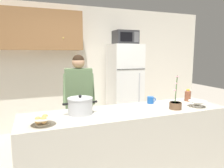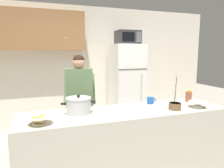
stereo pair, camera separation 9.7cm
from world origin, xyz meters
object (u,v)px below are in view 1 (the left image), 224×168
object	(u,v)px
refrigerator	(124,86)
bottle_near_edge	(188,95)
microwave	(125,37)
potted_orchid	(175,104)
coffee_mug	(151,100)
bread_bowl	(42,120)
cooking_pot	(80,106)
empty_bowl	(197,103)
person_near_pot	(79,95)

from	to	relation	value
refrigerator	bottle_near_edge	distance (m)	1.72
microwave	potted_orchid	bearing A→B (deg)	-96.16
coffee_mug	microwave	bearing A→B (deg)	77.89
bread_bowl	bottle_near_edge	distance (m)	2.06
bread_bowl	cooking_pot	bearing A→B (deg)	30.24
potted_orchid	coffee_mug	bearing A→B (deg)	109.94
cooking_pot	bread_bowl	xyz separation A→B (m)	(-0.43, -0.25, -0.05)
microwave	bottle_near_edge	world-z (taller)	microwave
microwave	cooking_pot	size ratio (longest dim) A/B	1.20
microwave	empty_bowl	world-z (taller)	microwave
empty_bowl	bottle_near_edge	size ratio (longest dim) A/B	1.33
bottle_near_edge	potted_orchid	xyz separation A→B (m)	(-0.45, -0.30, -0.02)
microwave	potted_orchid	size ratio (longest dim) A/B	1.13
bottle_near_edge	cooking_pot	bearing A→B (deg)	-176.98
bread_bowl	bottle_near_edge	xyz separation A→B (m)	(2.03, 0.33, 0.03)
refrigerator	potted_orchid	xyz separation A→B (m)	(-0.21, -2.00, 0.08)
cooking_pot	coffee_mug	world-z (taller)	cooking_pot
microwave	cooking_pot	bearing A→B (deg)	-127.83
bottle_near_edge	empty_bowl	bearing A→B (deg)	-110.05
cooking_pot	empty_bowl	xyz separation A→B (m)	(1.49, -0.23, -0.05)
coffee_mug	empty_bowl	xyz separation A→B (m)	(0.47, -0.38, -0.00)
person_near_pot	coffee_mug	size ratio (longest dim) A/B	12.14
microwave	cooking_pot	xyz separation A→B (m)	(-1.37, -1.76, -0.92)
person_near_pot	coffee_mug	xyz separation A→B (m)	(0.87, -0.64, -0.02)
refrigerator	bread_bowl	xyz separation A→B (m)	(-1.80, -2.03, 0.07)
potted_orchid	cooking_pot	bearing A→B (deg)	169.27
person_near_pot	bread_bowl	world-z (taller)	person_near_pot
refrigerator	empty_bowl	world-z (taller)	refrigerator
refrigerator	cooking_pot	xyz separation A→B (m)	(-1.37, -1.78, 0.12)
refrigerator	empty_bowl	bearing A→B (deg)	-86.55
cooking_pot	refrigerator	bearing A→B (deg)	52.51
cooking_pot	bottle_near_edge	bearing A→B (deg)	3.02
refrigerator	bread_bowl	world-z (taller)	refrigerator
empty_bowl	microwave	bearing A→B (deg)	93.48
coffee_mug	potted_orchid	size ratio (longest dim) A/B	0.31
person_near_pot	coffee_mug	bearing A→B (deg)	-36.41
refrigerator	person_near_pot	bearing A→B (deg)	-140.60
coffee_mug	bottle_near_edge	distance (m)	0.59
bread_bowl	empty_bowl	size ratio (longest dim) A/B	1.05
coffee_mug	potted_orchid	xyz separation A→B (m)	(0.13, -0.37, 0.01)
cooking_pot	empty_bowl	distance (m)	1.51
refrigerator	microwave	world-z (taller)	microwave
refrigerator	bread_bowl	distance (m)	2.71
microwave	bread_bowl	world-z (taller)	microwave
coffee_mug	cooking_pot	bearing A→B (deg)	-171.81
microwave	bread_bowl	distance (m)	2.86
microwave	cooking_pot	world-z (taller)	microwave
microwave	person_near_pot	size ratio (longest dim) A/B	0.30
potted_orchid	bottle_near_edge	bearing A→B (deg)	33.89
refrigerator	cooking_pot	world-z (taller)	refrigerator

